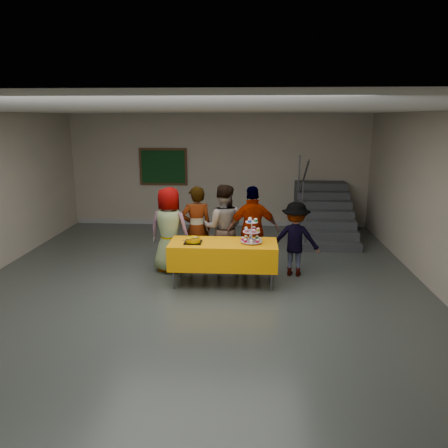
% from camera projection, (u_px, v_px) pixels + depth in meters
% --- Properties ---
extents(room_shell, '(10.00, 10.04, 3.02)m').
position_uv_depth(room_shell, '(194.00, 168.00, 6.76)').
color(room_shell, '#4C514C').
rests_on(room_shell, ground).
extents(bake_table, '(1.88, 0.78, 0.77)m').
position_uv_depth(bake_table, '(223.00, 254.00, 7.68)').
color(bake_table, '#595960').
rests_on(bake_table, ground).
extents(cupcake_stand, '(0.38, 0.38, 0.44)m').
position_uv_depth(cupcake_stand, '(252.00, 234.00, 7.56)').
color(cupcake_stand, silver).
rests_on(cupcake_stand, bake_table).
extents(bear_cake, '(0.32, 0.36, 0.12)m').
position_uv_depth(bear_cake, '(193.00, 239.00, 7.58)').
color(bear_cake, black).
rests_on(bear_cake, bake_table).
extents(schoolchild_a, '(0.90, 0.69, 1.63)m').
position_uv_depth(schoolchild_a, '(169.00, 230.00, 8.28)').
color(schoolchild_a, slate).
rests_on(schoolchild_a, ground).
extents(schoolchild_b, '(0.68, 0.53, 1.64)m').
position_uv_depth(schoolchild_b, '(197.00, 228.00, 8.37)').
color(schoolchild_b, slate).
rests_on(schoolchild_b, ground).
extents(schoolchild_c, '(0.81, 0.63, 1.67)m').
position_uv_depth(schoolchild_c, '(223.00, 228.00, 8.39)').
color(schoolchild_c, slate).
rests_on(schoolchild_c, ground).
extents(schoolchild_d, '(1.02, 0.53, 1.67)m').
position_uv_depth(schoolchild_d, '(253.00, 230.00, 8.17)').
color(schoolchild_d, slate).
rests_on(schoolchild_d, ground).
extents(schoolchild_e, '(0.98, 0.67, 1.39)m').
position_uv_depth(schoolchild_e, '(295.00, 239.00, 8.10)').
color(schoolchild_e, slate).
rests_on(schoolchild_e, ground).
extents(staircase, '(1.30, 2.40, 2.04)m').
position_uv_depth(staircase, '(323.00, 216.00, 10.97)').
color(staircase, '#424447').
rests_on(staircase, ground).
extents(noticeboard, '(1.30, 0.05, 1.00)m').
position_uv_depth(noticeboard, '(163.00, 167.00, 11.77)').
color(noticeboard, '#472B16').
rests_on(noticeboard, ground).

